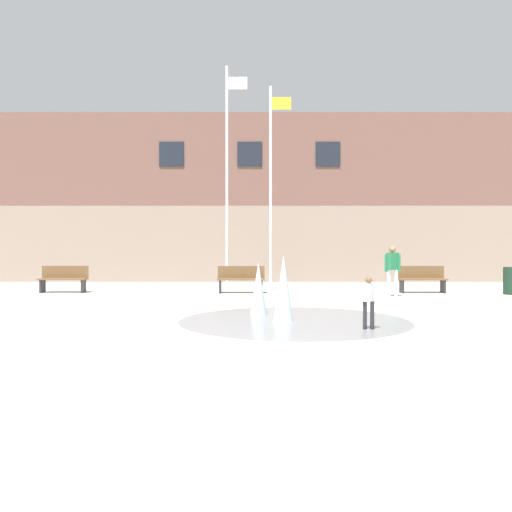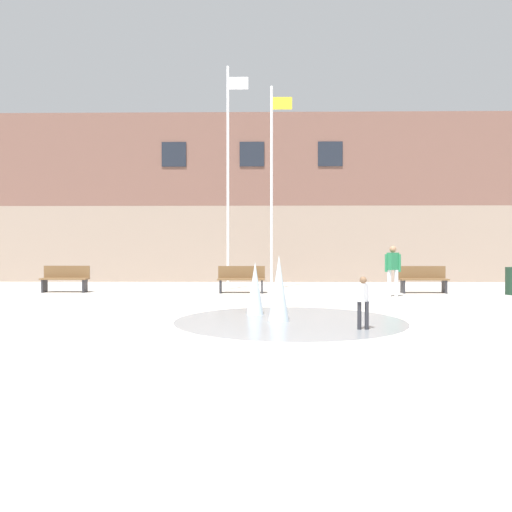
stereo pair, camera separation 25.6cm
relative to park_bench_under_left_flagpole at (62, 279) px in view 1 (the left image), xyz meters
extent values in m
plane|color=#B2ADA3|center=(6.31, -10.87, -0.48)|extent=(100.00, 100.00, 0.00)
cube|color=gray|center=(6.31, 8.32, 1.24)|extent=(36.00, 6.00, 3.43)
cube|color=brown|center=(6.31, 8.32, 5.05)|extent=(36.00, 6.00, 4.19)
cube|color=#1E232D|center=(2.81, 5.30, 5.26)|extent=(1.10, 0.06, 1.10)
cube|color=#1E232D|center=(6.31, 5.30, 5.26)|extent=(1.10, 0.06, 1.10)
cube|color=#1E232D|center=(9.81, 5.30, 5.26)|extent=(1.10, 0.06, 1.10)
cylinder|color=gray|center=(7.39, -6.71, -0.48)|extent=(4.79, 4.79, 0.01)
cone|color=silver|center=(7.11, -6.81, -0.05)|extent=(0.34, 0.34, 0.85)
cone|color=silver|center=(7.16, -6.78, 0.20)|extent=(0.42, 0.42, 1.37)
cone|color=silver|center=(6.65, -5.71, 0.12)|extent=(0.39, 0.39, 1.20)
cube|color=#28282D|center=(-0.70, -0.06, -0.26)|extent=(0.06, 0.40, 0.44)
cube|color=#28282D|center=(0.70, -0.06, -0.26)|extent=(0.06, 0.40, 0.44)
cube|color=brown|center=(0.00, -0.06, -0.01)|extent=(1.60, 0.44, 0.05)
cube|color=brown|center=(0.00, 0.14, 0.22)|extent=(1.60, 0.04, 0.42)
cube|color=#28282D|center=(5.39, -0.24, -0.26)|extent=(0.06, 0.40, 0.44)
cube|color=#28282D|center=(6.79, -0.24, -0.26)|extent=(0.06, 0.40, 0.44)
cube|color=brown|center=(6.09, -0.24, -0.01)|extent=(1.60, 0.44, 0.05)
cube|color=brown|center=(6.09, -0.04, 0.22)|extent=(1.60, 0.04, 0.42)
cube|color=#28282D|center=(11.54, -0.19, -0.26)|extent=(0.06, 0.40, 0.44)
cube|color=#28282D|center=(12.94, -0.19, -0.26)|extent=(0.06, 0.40, 0.44)
cube|color=brown|center=(12.24, -0.19, -0.01)|extent=(1.60, 0.44, 0.05)
cube|color=brown|center=(12.24, 0.01, 0.22)|extent=(1.60, 0.04, 0.42)
cylinder|color=#28282D|center=(8.62, -7.82, -0.22)|extent=(0.07, 0.07, 0.52)
cylinder|color=#28282D|center=(8.76, -7.82, -0.22)|extent=(0.07, 0.07, 0.52)
cube|color=white|center=(8.69, -7.82, 0.21)|extent=(0.22, 0.24, 0.33)
sphere|color=brown|center=(8.69, -7.82, 0.44)|extent=(0.13, 0.13, 0.13)
cylinder|color=white|center=(8.56, -7.82, 0.17)|extent=(0.05, 0.05, 0.34)
cylinder|color=white|center=(8.82, -7.82, 0.17)|extent=(0.05, 0.05, 0.34)
cylinder|color=silver|center=(10.76, -1.47, -0.06)|extent=(0.12, 0.12, 0.84)
cylinder|color=silver|center=(10.98, -1.47, -0.06)|extent=(0.12, 0.12, 0.84)
cube|color=#237547|center=(10.87, -1.47, 0.63)|extent=(0.39, 0.35, 0.54)
sphere|color=#997051|center=(10.87, -1.47, 1.01)|extent=(0.21, 0.21, 0.21)
cylinder|color=#237547|center=(10.66, -1.47, 0.58)|extent=(0.08, 0.08, 0.55)
cylinder|color=#237547|center=(11.08, -1.47, 0.58)|extent=(0.08, 0.08, 0.55)
cylinder|color=silver|center=(5.52, 1.32, 3.63)|extent=(0.10, 0.10, 8.21)
cube|color=silver|center=(5.92, 1.32, 7.11)|extent=(0.70, 0.02, 0.45)
cylinder|color=silver|center=(7.13, 1.32, 3.26)|extent=(0.10, 0.10, 7.47)
cube|color=yellow|center=(7.53, 1.32, 6.36)|extent=(0.70, 0.02, 0.45)
cylinder|color=#193323|center=(15.00, -0.75, -0.03)|extent=(0.56, 0.56, 0.90)
camera|label=1|loc=(6.60, -17.06, 1.02)|focal=35.00mm
camera|label=2|loc=(6.85, -17.06, 1.02)|focal=35.00mm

